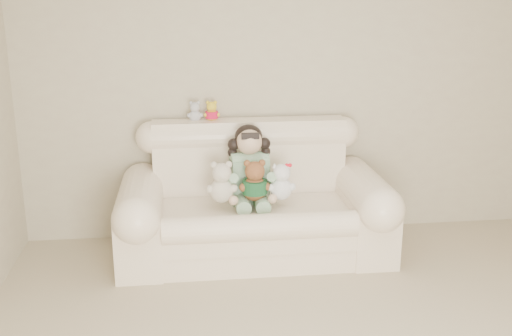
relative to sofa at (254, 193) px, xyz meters
The scene contains 8 objects.
wall_back 1.01m from the sofa, 52.57° to the left, with size 4.50×4.50×0.00m, color beige.
sofa is the anchor object (origin of this frame).
seated_child 0.23m from the sofa, 111.21° to the left, with size 0.38×0.46×0.63m, color #287734, non-canonical shape.
brown_teddy 0.21m from the sofa, 96.09° to the right, with size 0.24×0.18×0.37m, color brown, non-canonical shape.
white_cat 0.27m from the sofa, 30.91° to the right, with size 0.22×0.17×0.34m, color white, non-canonical shape.
cream_teddy 0.34m from the sofa, 155.18° to the right, with size 0.24×0.18×0.37m, color beige, non-canonical shape.
yellow_mini_bear 0.77m from the sofa, 127.96° to the left, with size 0.13×0.10×0.20m, color gold, non-canonical shape.
grey_mini_plush 0.83m from the sofa, 138.26° to the left, with size 0.13×0.10×0.20m, color silver, non-canonical shape.
Camera 1 is at (-0.92, -2.49, 2.03)m, focal length 43.05 mm.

